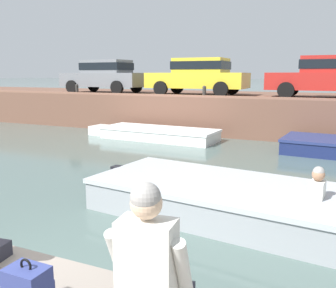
% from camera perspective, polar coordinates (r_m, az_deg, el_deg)
% --- Properties ---
extents(ground_plane, '(400.00, 400.00, 0.00)m').
position_cam_1_polar(ground_plane, '(8.84, 4.82, -5.17)').
color(ground_plane, '#4C605B').
extents(far_quay_wall, '(60.00, 6.00, 1.52)m').
position_cam_1_polar(far_quay_wall, '(16.95, 14.92, 4.69)').
color(far_quay_wall, brown).
rests_on(far_quay_wall, ground).
extents(far_wall_coping, '(60.00, 0.24, 0.08)m').
position_cam_1_polar(far_wall_coping, '(14.07, 13.01, 6.90)').
color(far_wall_coping, brown).
rests_on(far_wall_coping, far_quay_wall).
extents(boat_moored_west_white, '(5.27, 1.76, 0.43)m').
position_cam_1_polar(boat_moored_west_white, '(14.01, -2.10, 1.63)').
color(boat_moored_west_white, white).
rests_on(boat_moored_west_white, ground).
extents(motorboat_passing, '(7.09, 2.69, 1.05)m').
position_cam_1_polar(motorboat_passing, '(6.30, 16.36, -9.43)').
color(motorboat_passing, '#93999E').
rests_on(motorboat_passing, ground).
extents(car_leftmost_grey, '(4.11, 1.91, 1.54)m').
position_cam_1_polar(car_leftmost_grey, '(18.39, -9.56, 10.33)').
color(car_leftmost_grey, slate).
rests_on(car_leftmost_grey, far_quay_wall).
extents(car_left_inner_yellow, '(4.23, 2.04, 1.54)m').
position_cam_1_polar(car_left_inner_yellow, '(16.21, 4.70, 10.44)').
color(car_left_inner_yellow, yellow).
rests_on(car_left_inner_yellow, far_quay_wall).
extents(car_centre_red, '(4.23, 1.95, 1.54)m').
position_cam_1_polar(car_centre_red, '(15.22, 23.22, 9.62)').
color(car_centre_red, '#B2231E').
rests_on(car_centre_red, far_quay_wall).
extents(mooring_bollard_west, '(0.15, 0.15, 0.44)m').
position_cam_1_polar(mooring_bollard_west, '(17.70, -13.71, 8.22)').
color(mooring_bollard_west, '#2D2B28').
rests_on(mooring_bollard_west, far_quay_wall).
extents(mooring_bollard_mid, '(0.15, 0.15, 0.44)m').
position_cam_1_polar(mooring_bollard_mid, '(14.71, 5.55, 8.04)').
color(mooring_bollard_mid, '#2D2B28').
rests_on(mooring_bollard_mid, far_quay_wall).
extents(person_seated_middle, '(0.56, 0.56, 0.96)m').
position_cam_1_polar(person_seated_middle, '(2.53, -2.80, -18.52)').
color(person_seated_middle, '#282833').
rests_on(person_seated_middle, near_quay).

